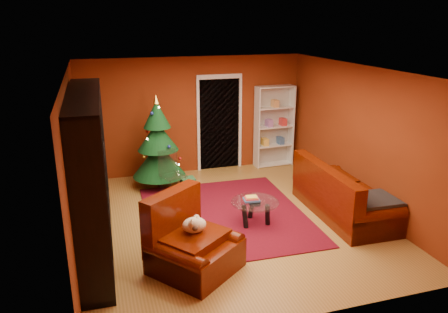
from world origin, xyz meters
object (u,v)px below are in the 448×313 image
object	(u,v)px
dog	(194,225)
armchair	(195,241)
acrylic_chair	(173,176)
coffee_table	(255,212)
christmas_tree	(158,143)
white_bookshelf	(274,127)
sofa	(345,190)
rug	(225,215)
gift_box_green	(188,184)
media_unit	(90,174)
gift_box_red	(160,171)

from	to	relation	value
dog	armchair	bearing A→B (deg)	-135.00
acrylic_chair	dog	bearing A→B (deg)	-114.73
armchair	coffee_table	xyz separation A→B (m)	(1.30, 1.10, -0.23)
christmas_tree	coffee_table	bearing A→B (deg)	-60.39
armchair	acrylic_chair	size ratio (longest dim) A/B	1.37
white_bookshelf	sofa	xyz separation A→B (m)	(0.13, -2.93, -0.47)
white_bookshelf	rug	bearing A→B (deg)	-131.56
coffee_table	acrylic_chair	bearing A→B (deg)	123.24
gift_box_green	media_unit	bearing A→B (deg)	-134.83
gift_box_red	white_bookshelf	xyz separation A→B (m)	(2.74, -0.02, 0.83)
armchair	sofa	size ratio (longest dim) A/B	0.51
armchair	media_unit	bearing A→B (deg)	103.39
gift_box_green	dog	distance (m)	2.95
gift_box_red	coffee_table	bearing A→B (deg)	-67.42
gift_box_green	gift_box_red	bearing A→B (deg)	112.47
sofa	coffee_table	world-z (taller)	sofa
white_bookshelf	coffee_table	world-z (taller)	white_bookshelf
gift_box_red	armchair	size ratio (longest dim) A/B	0.21
christmas_tree	sofa	world-z (taller)	christmas_tree
christmas_tree	gift_box_red	size ratio (longest dim) A/B	8.10
white_bookshelf	gift_box_red	bearing A→B (deg)	177.23
gift_box_red	coffee_table	world-z (taller)	coffee_table
coffee_table	gift_box_red	bearing A→B (deg)	112.58
dog	acrylic_chair	xyz separation A→B (m)	(0.20, 2.69, -0.25)
media_unit	acrylic_chair	distance (m)	2.42
gift_box_red	acrylic_chair	distance (m)	1.23
christmas_tree	acrylic_chair	xyz separation A→B (m)	(0.19, -0.59, -0.53)
media_unit	acrylic_chair	world-z (taller)	media_unit
gift_box_green	coffee_table	distance (m)	1.99
rug	gift_box_green	world-z (taller)	gift_box_green
media_unit	armchair	size ratio (longest dim) A/B	2.76
christmas_tree	gift_box_red	xyz separation A→B (m)	(0.09, 0.61, -0.83)
gift_box_red	sofa	world-z (taller)	sofa
christmas_tree	sofa	xyz separation A→B (m)	(2.95, -2.35, -0.47)
gift_box_red	coffee_table	distance (m)	3.10
sofa	christmas_tree	bearing A→B (deg)	53.08
sofa	media_unit	bearing A→B (deg)	90.78
rug	gift_box_green	xyz separation A→B (m)	(-0.39, 1.35, 0.13)
armchair	sofa	xyz separation A→B (m)	(2.98, 1.00, 0.03)
gift_box_green	armchair	bearing A→B (deg)	-100.42
rug	dog	size ratio (longest dim) A/B	8.07
gift_box_red	white_bookshelf	size ratio (longest dim) A/B	0.12
christmas_tree	gift_box_green	world-z (taller)	christmas_tree
rug	media_unit	distance (m)	2.59
rug	white_bookshelf	size ratio (longest dim) A/B	1.65
gift_box_green	armchair	size ratio (longest dim) A/B	0.24
gift_box_red	christmas_tree	bearing A→B (deg)	-98.51
media_unit	coffee_table	world-z (taller)	media_unit
armchair	coffee_table	distance (m)	1.72
gift_box_red	dog	size ratio (longest dim) A/B	0.60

